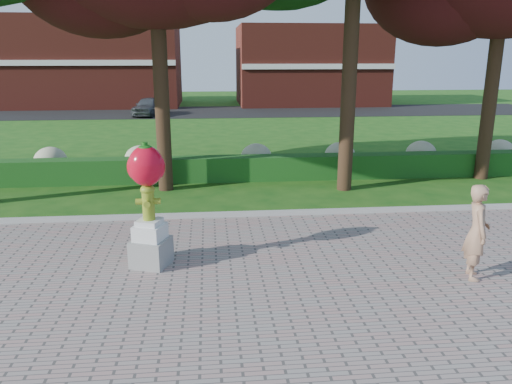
% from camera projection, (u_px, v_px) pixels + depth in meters
% --- Properties ---
extents(ground, '(100.00, 100.00, 0.00)m').
position_uv_depth(ground, '(244.00, 265.00, 9.89)').
color(ground, '#174D13').
rests_on(ground, ground).
extents(curb, '(40.00, 0.18, 0.15)m').
position_uv_depth(curb, '(236.00, 215.00, 12.75)').
color(curb, '#ADADA5').
rests_on(curb, ground).
extents(lawn_hedge, '(24.00, 0.70, 0.80)m').
position_uv_depth(lawn_hedge, '(229.00, 169.00, 16.50)').
color(lawn_hedge, '#164F19').
rests_on(lawn_hedge, ground).
extents(hydrangea_row, '(20.10, 1.10, 0.99)m').
position_uv_depth(hydrangea_row, '(244.00, 158.00, 17.47)').
color(hydrangea_row, '#BCBE91').
rests_on(hydrangea_row, ground).
extents(street, '(50.00, 8.00, 0.02)m').
position_uv_depth(street, '(217.00, 112.00, 36.77)').
color(street, black).
rests_on(street, ground).
extents(building_left, '(14.00, 8.00, 7.00)m').
position_uv_depth(building_left, '(92.00, 62.00, 40.69)').
color(building_left, maroon).
rests_on(building_left, ground).
extents(building_right, '(12.00, 8.00, 6.40)m').
position_uv_depth(building_right, '(309.00, 65.00, 42.41)').
color(building_right, maroon).
rests_on(building_right, ground).
extents(hydrant_sculpture, '(0.85, 0.85, 2.43)m').
position_uv_depth(hydrant_sculpture, '(148.00, 202.00, 9.47)').
color(hydrant_sculpture, gray).
rests_on(hydrant_sculpture, walkway).
extents(woman, '(0.58, 0.73, 1.77)m').
position_uv_depth(woman, '(477.00, 232.00, 9.02)').
color(woman, tan).
rests_on(woman, walkway).
extents(parked_car, '(2.31, 3.96, 1.27)m').
position_uv_depth(parked_car, '(149.00, 106.00, 34.25)').
color(parked_car, '#45494D').
rests_on(parked_car, street).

